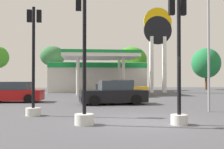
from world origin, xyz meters
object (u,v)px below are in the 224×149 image
object	(u,v)px
tree_1	(53,56)
traffic_signal_1	(179,75)
traffic_signal_0	(84,89)
station_pole_sign	(158,40)
car_0	(113,94)
traffic_signal_3	(34,76)
tree_2	(132,60)
car_2	(14,93)
corner_streetlamp	(210,22)
car_1	(123,89)
tree_3	(206,63)

from	to	relation	value
tree_1	traffic_signal_1	bearing A→B (deg)	-75.71
traffic_signal_0	tree_1	world-z (taller)	tree_1
station_pole_sign	car_0	xyz separation A→B (m)	(-7.11, -14.90, -5.78)
car_0	traffic_signal_3	world-z (taller)	traffic_signal_3
car_0	traffic_signal_0	world-z (taller)	traffic_signal_0
tree_1	tree_2	xyz separation A→B (m)	(11.58, -0.60, -0.41)
tree_1	tree_2	world-z (taller)	tree_1
car_2	tree_2	xyz separation A→B (m)	(12.13, 19.84, 3.90)
station_pole_sign	tree_2	world-z (taller)	station_pole_sign
car_0	corner_streetlamp	world-z (taller)	corner_streetlamp
traffic_signal_1	tree_1	bearing A→B (deg)	104.29
corner_streetlamp	car_1	bearing A→B (deg)	102.45
traffic_signal_1	corner_streetlamp	distance (m)	5.36
traffic_signal_0	car_1	bearing A→B (deg)	76.74
car_0	corner_streetlamp	size ratio (longest dim) A/B	0.59
car_0	traffic_signal_1	bearing A→B (deg)	-79.93
tree_1	tree_3	xyz separation A→B (m)	(23.97, 1.34, -0.78)
car_2	traffic_signal_0	world-z (taller)	traffic_signal_0
traffic_signal_3	corner_streetlamp	bearing A→B (deg)	2.92
station_pole_sign	car_2	distance (m)	19.75
car_1	tree_3	distance (m)	23.28
station_pole_sign	traffic_signal_1	bearing A→B (deg)	-103.44
car_0	traffic_signal_0	bearing A→B (deg)	-103.59
corner_streetlamp	station_pole_sign	bearing A→B (deg)	82.33
traffic_signal_1	corner_streetlamp	world-z (taller)	corner_streetlamp
tree_3	corner_streetlamp	xyz separation A→B (m)	(-13.07, -29.11, 0.36)
traffic_signal_1	car_0	bearing A→B (deg)	100.07
car_2	traffic_signal_0	bearing A→B (deg)	-64.56
tree_2	station_pole_sign	bearing A→B (deg)	-74.77
traffic_signal_0	tree_3	world-z (taller)	tree_3
traffic_signal_3	car_0	bearing A→B (deg)	51.58
traffic_signal_0	traffic_signal_1	xyz separation A→B (m)	(3.49, -0.31, 0.50)
car_2	traffic_signal_3	bearing A→B (deg)	-70.61
car_2	traffic_signal_0	size ratio (longest dim) A/B	0.86
tree_1	corner_streetlamp	xyz separation A→B (m)	(10.90, -27.77, -0.41)
car_0	car_2	size ratio (longest dim) A/B	1.07
traffic_signal_1	station_pole_sign	bearing A→B (deg)	76.56
traffic_signal_0	tree_1	xyz separation A→B (m)	(-4.49, 31.03, 3.65)
station_pole_sign	car_0	world-z (taller)	station_pole_sign
tree_2	traffic_signal_0	bearing A→B (deg)	-103.13
car_1	traffic_signal_3	bearing A→B (deg)	-115.01
car_1	tree_3	xyz separation A→B (m)	(15.80, 16.73, 3.48)
car_1	traffic_signal_1	xyz separation A→B (m)	(-0.19, -15.94, 1.11)
traffic_signal_0	tree_3	bearing A→B (deg)	58.95
station_pole_sign	car_0	bearing A→B (deg)	-115.50
traffic_signal_0	corner_streetlamp	bearing A→B (deg)	26.88
car_1	traffic_signal_3	xyz separation A→B (m)	(-5.98, -12.82, 1.09)
traffic_signal_3	corner_streetlamp	world-z (taller)	corner_streetlamp
station_pole_sign	corner_streetlamp	size ratio (longest dim) A/B	1.36
tree_3	tree_2	bearing A→B (deg)	-171.12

